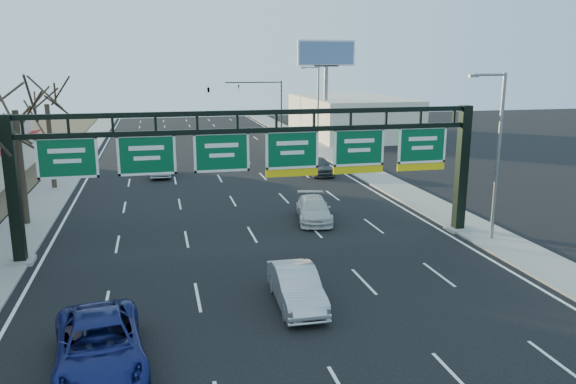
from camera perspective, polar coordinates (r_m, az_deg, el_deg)
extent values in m
plane|color=black|center=(22.75, 0.69, -11.74)|extent=(160.00, 160.00, 0.00)
cube|color=gray|center=(41.86, -23.65, -1.10)|extent=(3.00, 120.00, 0.12)
cube|color=gray|center=(44.82, 10.44, 0.69)|extent=(3.00, 120.00, 0.12)
cube|color=white|center=(41.45, -6.00, -0.26)|extent=(21.60, 120.00, 0.01)
cube|color=black|center=(29.42, -26.13, 0.07)|extent=(0.55, 0.55, 7.20)
cube|color=gray|center=(30.32, -25.47, -6.38)|extent=(1.20, 1.20, 0.20)
cube|color=black|center=(33.16, 17.23, 2.19)|extent=(0.55, 0.55, 7.20)
cube|color=gray|center=(33.97, 16.83, -3.62)|extent=(1.20, 1.20, 0.20)
cube|color=black|center=(28.57, -3.18, 8.07)|extent=(23.40, 0.25, 0.25)
cube|color=black|center=(28.67, -3.16, 6.28)|extent=(23.40, 0.25, 0.25)
cube|color=#054F2A|center=(28.67, -21.51, 3.26)|extent=(2.80, 0.10, 2.00)
cube|color=#054F2A|center=(28.38, -14.15, 3.68)|extent=(2.80, 0.10, 2.00)
cube|color=#054F2A|center=(28.55, -6.76, 4.05)|extent=(2.80, 0.10, 2.00)
cube|color=#054F2A|center=(29.18, 0.41, 4.34)|extent=(2.80, 0.10, 2.00)
cube|color=yellow|center=(29.40, 0.41, 1.99)|extent=(2.80, 0.10, 0.40)
cube|color=#054F2A|center=(30.26, 7.20, 4.55)|extent=(2.80, 0.10, 2.00)
cube|color=yellow|center=(30.46, 7.14, 2.28)|extent=(2.80, 0.10, 0.40)
cube|color=#054F2A|center=(31.72, 13.45, 4.69)|extent=(2.80, 0.10, 2.00)
cube|color=yellow|center=(31.91, 13.33, 2.52)|extent=(2.80, 0.10, 0.40)
cube|color=#AB1119|center=(50.75, -26.23, 4.37)|extent=(1.20, 18.00, 0.40)
cube|color=#C0B59F|center=(74.68, 6.38, 7.65)|extent=(12.00, 20.00, 5.00)
cylinder|color=#30231B|center=(36.38, -25.49, 2.32)|extent=(0.36, 0.36, 6.84)
cylinder|color=#30231B|center=(46.11, -22.97, 4.36)|extent=(0.36, 0.36, 6.46)
cylinder|color=slate|center=(31.80, 20.56, 3.36)|extent=(0.20, 0.20, 9.00)
cylinder|color=slate|center=(30.93, 19.81, 11.37)|extent=(1.80, 0.12, 0.12)
cube|color=slate|center=(30.45, 18.35, 11.37)|extent=(0.50, 0.22, 0.15)
cylinder|color=slate|center=(62.74, 3.07, 8.62)|extent=(0.20, 0.20, 9.00)
cylinder|color=slate|center=(62.30, 2.31, 12.64)|extent=(1.80, 0.12, 0.12)
cube|color=slate|center=(62.07, 1.49, 12.60)|extent=(0.50, 0.22, 0.15)
cylinder|color=slate|center=(68.21, 3.84, 8.87)|extent=(0.50, 0.50, 9.00)
cube|color=slate|center=(68.03, 3.90, 12.65)|extent=(3.00, 0.30, 0.20)
cube|color=white|center=(68.03, 3.92, 13.91)|extent=(7.00, 0.30, 3.00)
cube|color=#4E6A9C|center=(67.84, 3.97, 13.92)|extent=(6.60, 0.05, 2.60)
cylinder|color=black|center=(77.12, -0.68, 8.65)|extent=(0.18, 0.18, 7.00)
cylinder|color=black|center=(76.19, -3.53, 11.05)|extent=(7.60, 0.14, 0.14)
imported|color=black|center=(75.90, -5.03, 10.42)|extent=(0.20, 0.20, 1.00)
imported|color=black|center=(75.43, -8.09, 10.32)|extent=(0.54, 0.54, 1.62)
imported|color=navy|center=(19.31, -18.61, -14.57)|extent=(3.36, 6.12, 1.63)
imported|color=#A9A9AE|center=(22.76, 0.85, -9.60)|extent=(1.74, 4.71, 1.54)
imported|color=silver|center=(34.45, 2.63, -1.78)|extent=(2.80, 5.12, 1.41)
imported|color=#3F4244|center=(48.54, 3.09, 2.71)|extent=(2.02, 4.69, 1.58)
imported|color=silver|center=(49.17, -12.85, 2.55)|extent=(1.73, 4.86, 1.60)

